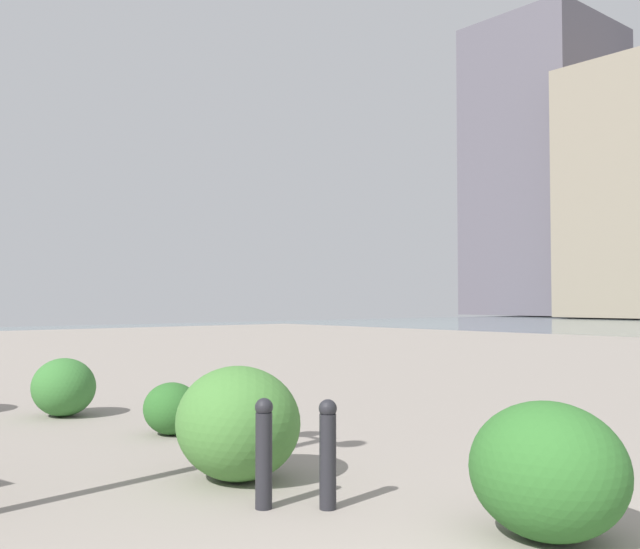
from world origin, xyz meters
The scene contains 7 objects.
building_highrise centered at (42.88, -68.52, 16.23)m, with size 13.32×15.07×32.46m.
bollard_near centered at (2.71, -0.82, 0.40)m, with size 0.13×0.13×0.77m.
bollard_mid centered at (3.01, -0.48, 0.41)m, with size 0.13×0.13×0.78m.
shrub_low centered at (7.94, -0.88, 0.37)m, with size 0.87×0.78×0.74m.
shrub_round centered at (3.80, -0.78, 0.47)m, with size 1.10×0.99×0.93m.
shrub_wide centered at (5.93, -1.33, 0.29)m, with size 0.67×0.60×0.57m.
shrub_tall centered at (1.35, -1.43, 0.42)m, with size 1.00×0.90×0.85m.
Camera 1 is at (-1.09, 2.49, 1.46)m, focal length 39.66 mm.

